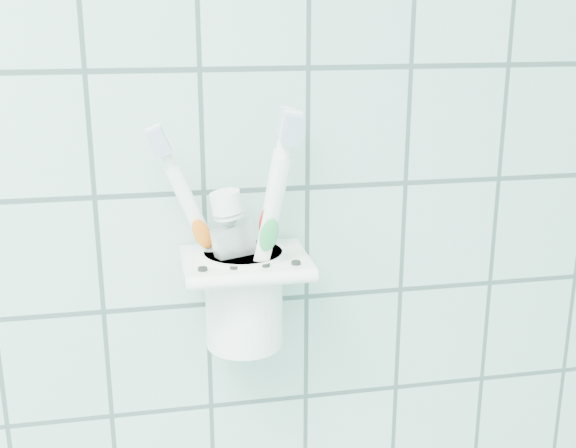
% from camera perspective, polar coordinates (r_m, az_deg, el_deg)
% --- Properties ---
extents(holder_bracket, '(0.11, 0.10, 0.04)m').
position_cam_1_polar(holder_bracket, '(0.66, -3.42, -3.16)').
color(holder_bracket, white).
rests_on(holder_bracket, wall_back).
extents(cup, '(0.08, 0.08, 0.09)m').
position_cam_1_polar(cup, '(0.68, -3.51, -5.55)').
color(cup, white).
rests_on(cup, holder_bracket).
extents(toothbrush_pink, '(0.08, 0.03, 0.21)m').
position_cam_1_polar(toothbrush_pink, '(0.67, -3.38, 0.28)').
color(toothbrush_pink, white).
rests_on(toothbrush_pink, cup).
extents(toothbrush_blue, '(0.05, 0.03, 0.22)m').
position_cam_1_polar(toothbrush_blue, '(0.66, -3.31, 0.07)').
color(toothbrush_blue, white).
rests_on(toothbrush_blue, cup).
extents(toothbrush_orange, '(0.05, 0.05, 0.23)m').
position_cam_1_polar(toothbrush_orange, '(0.64, -3.63, 0.00)').
color(toothbrush_orange, white).
rests_on(toothbrush_orange, cup).
extents(toothpaste_tube, '(0.06, 0.04, 0.15)m').
position_cam_1_polar(toothpaste_tube, '(0.66, -2.94, -2.34)').
color(toothpaste_tube, silver).
rests_on(toothpaste_tube, cup).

